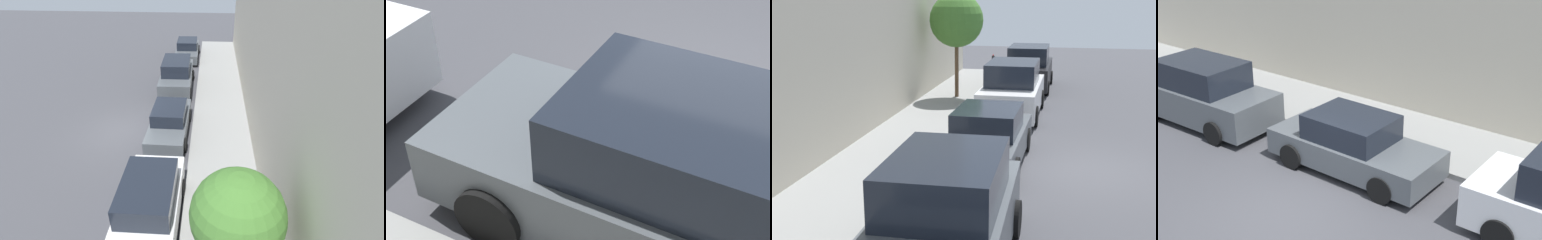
% 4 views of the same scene
% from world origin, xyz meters
% --- Properties ---
extents(ground_plane, '(60.00, 60.00, 0.00)m').
position_xyz_m(ground_plane, '(0.00, 0.00, 0.00)').
color(ground_plane, '#424247').
extents(sidewalk, '(2.97, 32.00, 0.15)m').
position_xyz_m(sidewalk, '(4.98, 0.00, 0.07)').
color(sidewalk, gray).
rests_on(sidewalk, ground_plane).
extents(parked_suv_second, '(2.08, 4.80, 1.98)m').
position_xyz_m(parked_suv_second, '(2.45, -5.77, 0.93)').
color(parked_suv_second, silver).
rests_on(parked_suv_second, ground_plane).
extents(parked_sedan_third, '(1.92, 4.53, 1.54)m').
position_xyz_m(parked_sedan_third, '(2.39, 0.01, 0.72)').
color(parked_sedan_third, '#4C5156').
rests_on(parked_sedan_third, ground_plane).
extents(parked_suv_fourth, '(2.08, 4.84, 1.98)m').
position_xyz_m(parked_suv_fourth, '(2.16, 5.58, 0.93)').
color(parked_suv_fourth, '#4C5156').
rests_on(parked_suv_fourth, ground_plane).
extents(parked_sedan_fifth, '(1.92, 4.54, 1.54)m').
position_xyz_m(parked_sedan_fifth, '(2.39, 11.57, 0.72)').
color(parked_sedan_fifth, '#4C5156').
rests_on(parked_sedan_fifth, ground_plane).
extents(street_tree, '(2.19, 2.19, 4.23)m').
position_xyz_m(street_tree, '(5.05, -8.09, 3.28)').
color(street_tree, brown).
rests_on(street_tree, sidewalk).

